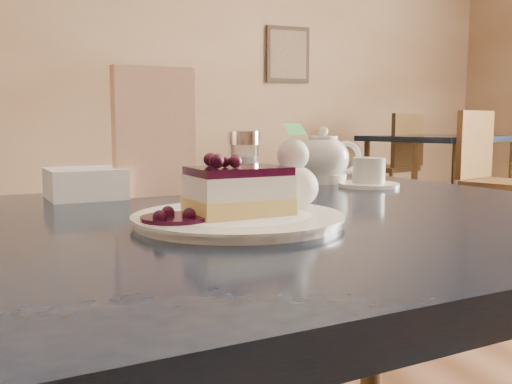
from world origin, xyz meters
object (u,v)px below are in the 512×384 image
object	(u,v)px
tea_set	(332,163)
bg_table_far_right	(434,224)
cheesecake_slice	(238,191)
dessert_plate	(238,219)
main_table	(222,276)

from	to	relation	value
tea_set	bg_table_far_right	xyz separation A→B (m)	(2.42, 2.85, -0.76)
cheesecake_slice	dessert_plate	bearing A→B (deg)	0.00
cheesecake_slice	bg_table_far_right	world-z (taller)	cheesecake_slice
main_table	bg_table_far_right	distance (m)	4.29
dessert_plate	bg_table_far_right	xyz separation A→B (m)	(2.77, 3.27, -0.72)
main_table	tea_set	world-z (taller)	tea_set
cheesecake_slice	tea_set	xyz separation A→B (m)	(0.35, 0.42, 0.00)
bg_table_far_right	cheesecake_slice	bearing A→B (deg)	-152.20
tea_set	dessert_plate	bearing A→B (deg)	-129.62
main_table	cheesecake_slice	size ratio (longest dim) A/B	9.94
main_table	dessert_plate	world-z (taller)	dessert_plate
bg_table_far_right	tea_set	bearing A→B (deg)	-152.30
cheesecake_slice	main_table	bearing A→B (deg)	90.00
tea_set	bg_table_far_right	distance (m)	3.81
dessert_plate	tea_set	world-z (taller)	tea_set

